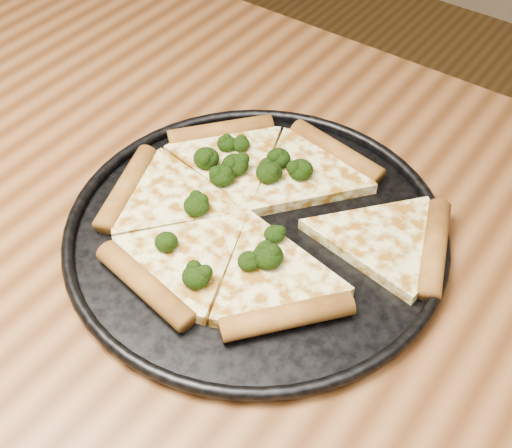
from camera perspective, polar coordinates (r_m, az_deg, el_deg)
The scene contains 4 objects.
dining_table at distance 0.76m, azimuth -9.76°, elevation -5.71°, with size 1.20×0.90×0.75m.
pizza_pan at distance 0.68m, azimuth 0.00°, elevation -0.48°, with size 0.38×0.38×0.02m.
pizza at distance 0.68m, azimuth 0.14°, elevation 0.90°, with size 0.36×0.30×0.02m.
broccoli_florets at distance 0.69m, azimuth -1.36°, elevation 2.62°, with size 0.16×0.20×0.02m.
Camera 1 is at (0.38, -0.30, 1.25)m, focal length 47.86 mm.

